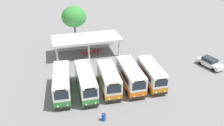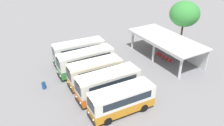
{
  "view_description": "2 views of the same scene",
  "coord_description": "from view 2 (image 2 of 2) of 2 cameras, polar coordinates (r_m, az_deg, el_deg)",
  "views": [
    {
      "loc": [
        -5.87,
        -24.64,
        18.44
      ],
      "look_at": [
        2.56,
        7.4,
        1.21
      ],
      "focal_mm": 36.23,
      "sensor_mm": 36.0,
      "label": 1
    },
    {
      "loc": [
        23.16,
        -8.68,
        16.51
      ],
      "look_at": [
        -1.17,
        5.32,
        1.22
      ],
      "focal_mm": 36.19,
      "sensor_mm": 36.0,
      "label": 2
    }
  ],
  "objects": [
    {
      "name": "terminal_canopy",
      "position": [
        36.31,
        14.18,
        5.22
      ],
      "size": [
        12.54,
        5.66,
        3.4
      ],
      "color": "silver",
      "rests_on": "ground"
    },
    {
      "name": "waiting_chair_fourth_seat",
      "position": [
        35.52,
        13.73,
        0.94
      ],
      "size": [
        0.45,
        0.45,
        0.86
      ],
      "color": "slate",
      "rests_on": "ground"
    },
    {
      "name": "waiting_chair_middle_seat",
      "position": [
        35.96,
        12.95,
        1.39
      ],
      "size": [
        0.45,
        0.45,
        0.86
      ],
      "color": "slate",
      "rests_on": "ground"
    },
    {
      "name": "waiting_chair_second_from_end",
      "position": [
        36.41,
        12.2,
        1.83
      ],
      "size": [
        0.45,
        0.45,
        0.86
      ],
      "color": "slate",
      "rests_on": "ground"
    },
    {
      "name": "city_bus_second_in_row",
      "position": [
        31.53,
        -6.58,
        0.59
      ],
      "size": [
        2.32,
        8.04,
        3.29
      ],
      "color": "black",
      "rests_on": "ground"
    },
    {
      "name": "roadside_tree_behind_canopy",
      "position": [
        39.11,
        17.86,
        11.71
      ],
      "size": [
        4.84,
        4.84,
        8.13
      ],
      "color": "brown",
      "rests_on": "ground"
    },
    {
      "name": "waiting_chair_end_by_column",
      "position": [
        36.9,
        11.52,
        2.28
      ],
      "size": [
        0.45,
        0.45,
        0.86
      ],
      "color": "slate",
      "rests_on": "ground"
    },
    {
      "name": "city_bus_fourth_amber",
      "position": [
        26.49,
        -0.97,
        -5.17
      ],
      "size": [
        2.55,
        7.72,
        3.25
      ],
      "color": "black",
      "rests_on": "ground"
    },
    {
      "name": "city_bus_fifth_blue",
      "position": [
        24.24,
        2.47,
        -9.16
      ],
      "size": [
        2.58,
        7.32,
        3.03
      ],
      "color": "black",
      "rests_on": "ground"
    },
    {
      "name": "waiting_chair_fifth_seat",
      "position": [
        35.12,
        14.58,
        0.49
      ],
      "size": [
        0.45,
        0.45,
        0.86
      ],
      "color": "slate",
      "rests_on": "ground"
    },
    {
      "name": "litter_bin_apron",
      "position": [
        29.78,
        -16.84,
        -5.45
      ],
      "size": [
        0.49,
        0.49,
        0.9
      ],
      "color": "#19478C",
      "rests_on": "ground"
    },
    {
      "name": "ground_plane",
      "position": [
        29.74,
        -7.82,
        -5.46
      ],
      "size": [
        180.0,
        180.0,
        0.0
      ],
      "primitive_type": "plane",
      "color": "slate"
    },
    {
      "name": "city_bus_nearest_orange",
      "position": [
        34.3,
        -8.34,
        2.96
      ],
      "size": [
        2.63,
        7.82,
        3.38
      ],
      "color": "black",
      "rests_on": "ground"
    },
    {
      "name": "city_bus_middle_cream",
      "position": [
        28.9,
        -4.31,
        -2.18
      ],
      "size": [
        2.67,
        7.14,
        3.2
      ],
      "color": "black",
      "rests_on": "ground"
    }
  ]
}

